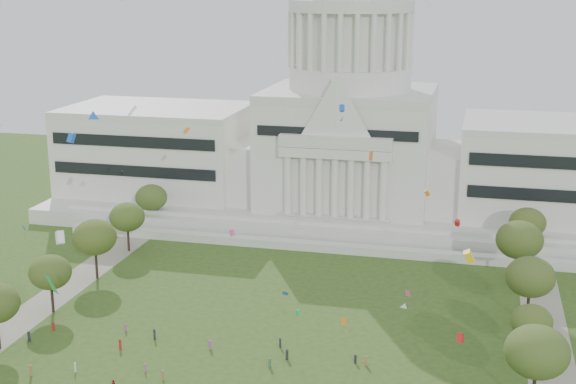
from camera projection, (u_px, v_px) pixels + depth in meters
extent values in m
cube|color=beige|center=(348.00, 206.00, 220.62)|extent=(160.00, 60.00, 4.00)
cube|color=beige|center=(325.00, 247.00, 189.88)|extent=(130.00, 3.00, 2.00)
cube|color=beige|center=(331.00, 231.00, 197.01)|extent=(140.00, 3.00, 5.00)
cube|color=silver|center=(158.00, 151.00, 228.93)|extent=(50.00, 34.00, 22.00)
cube|color=silver|center=(562.00, 172.00, 203.79)|extent=(50.00, 34.00, 22.00)
cube|color=silver|center=(250.00, 168.00, 221.42)|extent=(12.00, 26.00, 16.00)
cube|color=silver|center=(449.00, 179.00, 209.08)|extent=(12.00, 26.00, 16.00)
cube|color=silver|center=(349.00, 150.00, 215.59)|extent=(44.00, 38.00, 28.00)
cube|color=silver|center=(335.00, 153.00, 195.99)|extent=(28.00, 3.00, 2.40)
cube|color=black|center=(133.00, 157.00, 212.26)|extent=(46.00, 0.40, 11.00)
cube|color=black|center=(569.00, 180.00, 187.12)|extent=(46.00, 0.40, 11.00)
cylinder|color=silver|center=(350.00, 78.00, 210.64)|extent=(32.00, 32.00, 6.00)
cylinder|color=silver|center=(351.00, 39.00, 208.08)|extent=(28.00, 28.00, 14.00)
cylinder|color=beige|center=(351.00, 6.00, 205.91)|extent=(32.40, 32.40, 3.00)
cube|color=gray|center=(24.00, 318.00, 152.25)|extent=(8.00, 160.00, 0.04)
cube|color=gray|center=(553.00, 375.00, 130.31)|extent=(8.00, 160.00, 0.04)
ellipsoid|color=#38511C|center=(537.00, 352.00, 116.91)|extent=(9.55, 9.55, 7.82)
cylinder|color=black|center=(52.00, 299.00, 154.36)|extent=(0.56, 0.56, 5.27)
ellipsoid|color=#384918|center=(50.00, 272.00, 152.94)|extent=(8.12, 8.12, 6.65)
cylinder|color=black|center=(529.00, 348.00, 134.77)|extent=(0.56, 0.56, 4.56)
ellipsoid|color=#3B521B|center=(532.00, 322.00, 133.53)|extent=(7.01, 7.01, 5.74)
cylinder|color=black|center=(97.00, 266.00, 171.65)|extent=(0.56, 0.56, 6.03)
ellipsoid|color=#394A16|center=(95.00, 237.00, 170.01)|extent=(9.29, 9.29, 7.60)
cylinder|color=black|center=(528.00, 309.00, 149.12)|extent=(0.56, 0.56, 5.97)
ellipsoid|color=#38461A|center=(530.00, 277.00, 147.50)|extent=(9.19, 9.19, 7.52)
cylinder|color=black|center=(128.00, 240.00, 189.45)|extent=(0.56, 0.56, 5.41)
ellipsoid|color=#365117|center=(127.00, 217.00, 187.98)|extent=(8.33, 8.33, 6.81)
cylinder|color=black|center=(517.00, 270.00, 168.29)|extent=(0.56, 0.56, 6.37)
ellipsoid|color=#354617|center=(520.00, 240.00, 166.56)|extent=(9.82, 9.82, 8.03)
cylinder|color=black|center=(152.00, 218.00, 206.87)|extent=(0.56, 0.56, 5.32)
ellipsoid|color=#334A1A|center=(151.00, 197.00, 205.43)|extent=(8.19, 8.19, 6.70)
cylinder|color=black|center=(526.00, 247.00, 184.69)|extent=(0.56, 0.56, 5.47)
ellipsoid|color=#384817|center=(528.00, 223.00, 183.21)|extent=(8.42, 8.42, 6.89)
cube|color=olive|center=(366.00, 361.00, 133.29)|extent=(0.50, 0.37, 1.69)
cube|color=silver|center=(75.00, 367.00, 131.19)|extent=(0.44, 0.50, 1.59)
cube|color=#994C8C|center=(126.00, 328.00, 146.36)|extent=(0.43, 0.45, 1.45)
cube|color=#26262B|center=(155.00, 334.00, 143.06)|extent=(0.56, 0.61, 1.94)
cube|color=#26262B|center=(29.00, 337.00, 142.31)|extent=(0.57, 0.50, 1.83)
cube|color=#26262B|center=(355.00, 359.00, 134.20)|extent=(0.46, 0.41, 1.47)
cube|color=#26262B|center=(287.00, 355.00, 135.45)|extent=(0.39, 0.53, 1.82)
cube|color=#994C8C|center=(210.00, 345.00, 139.30)|extent=(0.49, 0.51, 1.65)
cube|color=#994C8C|center=(145.00, 368.00, 131.24)|extent=(0.33, 0.43, 1.45)
cube|color=#33723F|center=(270.00, 363.00, 132.66)|extent=(0.42, 0.51, 1.64)
cube|color=#26262B|center=(280.00, 343.00, 140.08)|extent=(0.45, 0.51, 1.65)
cube|color=olive|center=(163.00, 375.00, 128.38)|extent=(0.50, 0.55, 1.78)
cube|color=olive|center=(31.00, 370.00, 129.90)|extent=(0.57, 0.58, 1.89)
cube|color=#B21E1E|center=(120.00, 344.00, 139.24)|extent=(0.58, 0.57, 1.88)
cube|color=#B21E1E|center=(53.00, 327.00, 146.53)|extent=(0.37, 0.50, 1.70)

